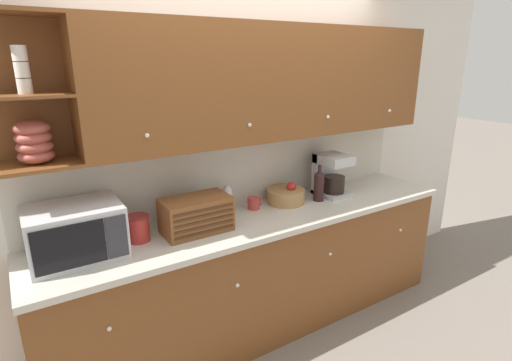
{
  "coord_description": "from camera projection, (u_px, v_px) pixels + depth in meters",
  "views": [
    {
      "loc": [
        -1.47,
        -2.51,
        2.0
      ],
      "look_at": [
        0.0,
        -0.21,
        1.15
      ],
      "focal_mm": 28.0,
      "sensor_mm": 36.0,
      "label": 1
    }
  ],
  "objects": [
    {
      "name": "wine_glass",
      "position": [
        227.0,
        194.0,
        2.87
      ],
      "size": [
        0.08,
        0.08,
        0.21
      ],
      "color": "silver",
      "rests_on": "counter_unit"
    },
    {
      "name": "microwave",
      "position": [
        75.0,
        232.0,
        2.22
      ],
      "size": [
        0.5,
        0.38,
        0.3
      ],
      "color": "silver",
      "rests_on": "counter_unit"
    },
    {
      "name": "mug",
      "position": [
        254.0,
        203.0,
        2.97
      ],
      "size": [
        0.1,
        0.09,
        0.09
      ],
      "color": "#B73D38",
      "rests_on": "counter_unit"
    },
    {
      "name": "coffee_maker",
      "position": [
        331.0,
        174.0,
        3.25
      ],
      "size": [
        0.23,
        0.27,
        0.34
      ],
      "color": "#B7B7BC",
      "rests_on": "counter_unit"
    },
    {
      "name": "wall_back",
      "position": [
        239.0,
        154.0,
        3.01
      ],
      "size": [
        5.51,
        0.06,
        2.6
      ],
      "color": "white",
      "rests_on": "ground_plane"
    },
    {
      "name": "upper_cabinets",
      "position": [
        271.0,
        83.0,
        2.78
      ],
      "size": [
        3.11,
        0.34,
        0.78
      ],
      "color": "brown",
      "rests_on": "backsplash_panel"
    },
    {
      "name": "wine_bottle",
      "position": [
        319.0,
        185.0,
        3.11
      ],
      "size": [
        0.08,
        0.08,
        0.29
      ],
      "color": "black",
      "rests_on": "counter_unit"
    },
    {
      "name": "bread_box",
      "position": [
        196.0,
        215.0,
        2.56
      ],
      "size": [
        0.43,
        0.25,
        0.23
      ],
      "color": "brown",
      "rests_on": "counter_unit"
    },
    {
      "name": "ground_plane",
      "position": [
        243.0,
        304.0,
        3.37
      ],
      "size": [
        24.0,
        24.0,
        0.0
      ],
      "primitive_type": "plane",
      "color": "slate"
    },
    {
      "name": "fruit_basket",
      "position": [
        286.0,
        195.0,
        3.09
      ],
      "size": [
        0.29,
        0.29,
        0.17
      ],
      "color": "#A87F4C",
      "rests_on": "counter_unit"
    },
    {
      "name": "storage_canister",
      "position": [
        138.0,
        228.0,
        2.43
      ],
      "size": [
        0.14,
        0.14,
        0.16
      ],
      "color": "#B22D28",
      "rests_on": "counter_unit"
    },
    {
      "name": "counter_unit",
      "position": [
        262.0,
        272.0,
        2.99
      ],
      "size": [
        3.13,
        0.63,
        0.92
      ],
      "color": "brown",
      "rests_on": "ground_plane"
    },
    {
      "name": "backsplash_panel",
      "position": [
        242.0,
        171.0,
        3.02
      ],
      "size": [
        3.11,
        0.01,
        0.52
      ],
      "color": "beige",
      "rests_on": "counter_unit"
    }
  ]
}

